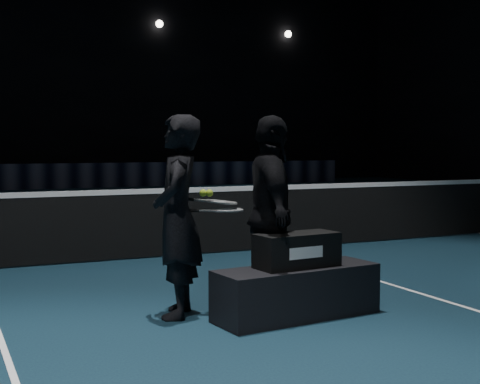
# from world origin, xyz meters

# --- Properties ---
(floor) EXTENTS (36.00, 36.00, 0.00)m
(floor) POSITION_xyz_m (0.00, 0.00, 0.00)
(floor) COLOR black
(floor) RESTS_ON ground
(wall_back) EXTENTS (30.00, 0.00, 30.00)m
(wall_back) POSITION_xyz_m (0.00, 18.00, 5.00)
(wall_back) COLOR black
(wall_back) RESTS_ON ground
(court_lines) EXTENTS (10.98, 23.78, 0.01)m
(court_lines) POSITION_xyz_m (0.00, 0.00, 0.00)
(court_lines) COLOR white
(court_lines) RESTS_ON floor
(net_mesh) EXTENTS (12.80, 0.02, 0.86)m
(net_mesh) POSITION_xyz_m (0.00, 0.00, 0.45)
(net_mesh) COLOR black
(net_mesh) RESTS_ON floor
(net_tape) EXTENTS (12.80, 0.03, 0.07)m
(net_tape) POSITION_xyz_m (0.00, 0.00, 0.92)
(net_tape) COLOR white
(net_tape) RESTS_ON net_mesh
(sponsor_backdrop) EXTENTS (22.00, 0.15, 0.90)m
(sponsor_backdrop) POSITION_xyz_m (0.00, 15.50, 0.45)
(sponsor_backdrop) COLOR black
(sponsor_backdrop) RESTS_ON floor
(fixtures_far) EXTENTS (20.00, 0.30, 0.30)m
(fixtures_far) POSITION_xyz_m (0.00, 17.80, 6.50)
(fixtures_far) COLOR white
(fixtures_far) RESTS_ON wall_back
(player_bench) EXTENTS (1.56, 0.66, 0.46)m
(player_bench) POSITION_xyz_m (-1.63, -3.60, 0.23)
(player_bench) COLOR black
(player_bench) RESTS_ON floor
(racket_bag) EXTENTS (0.79, 0.40, 0.30)m
(racket_bag) POSITION_xyz_m (-1.63, -3.60, 0.61)
(racket_bag) COLOR black
(racket_bag) RESTS_ON player_bench
(bag_signature) EXTENTS (0.35, 0.04, 0.10)m
(bag_signature) POSITION_xyz_m (-1.63, -3.76, 0.61)
(bag_signature) COLOR white
(bag_signature) RESTS_ON racket_bag
(player_a) EXTENTS (0.68, 0.78, 1.81)m
(player_a) POSITION_xyz_m (-2.58, -3.11, 0.91)
(player_a) COLOR black
(player_a) RESTS_ON floor
(player_b) EXTENTS (0.73, 1.14, 1.81)m
(player_b) POSITION_xyz_m (-1.77, -3.36, 0.91)
(player_b) COLOR black
(player_b) RESTS_ON floor
(racket_lower) EXTENTS (0.71, 0.41, 0.03)m
(racket_lower) POSITION_xyz_m (-2.15, -3.24, 0.95)
(racket_lower) COLOR black
(racket_lower) RESTS_ON player_a
(racket_upper) EXTENTS (0.71, 0.37, 0.10)m
(racket_upper) POSITION_xyz_m (-2.19, -3.19, 1.03)
(racket_upper) COLOR black
(racket_upper) RESTS_ON player_b
(tennis_balls) EXTENTS (0.12, 0.10, 0.12)m
(tennis_balls) POSITION_xyz_m (-2.34, -3.18, 1.13)
(tennis_balls) COLOR #96CA2A
(tennis_balls) RESTS_ON racket_upper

